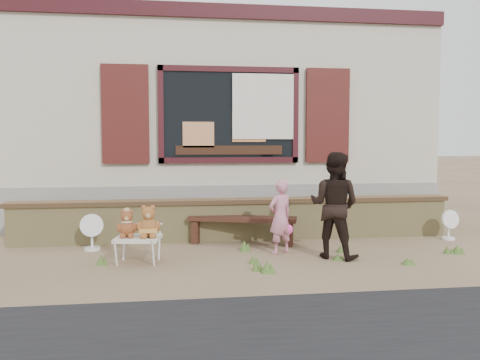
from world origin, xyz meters
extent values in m
plane|color=brown|center=(0.00, 0.00, 0.00)|extent=(80.00, 80.00, 0.00)
cube|color=#A29883|center=(0.00, 4.50, 2.40)|extent=(8.00, 5.00, 3.20)
cube|color=gray|center=(0.00, 4.50, 0.40)|extent=(8.04, 5.04, 0.80)
cube|color=black|center=(0.00, 1.97, 2.05)|extent=(2.30, 0.04, 1.50)
cube|color=#340F14|center=(0.00, 1.95, 2.85)|extent=(2.50, 0.08, 0.10)
cube|color=#340F14|center=(0.00, 1.95, 1.25)|extent=(2.50, 0.08, 0.10)
cube|color=#340F14|center=(-1.20, 1.95, 2.05)|extent=(0.10, 0.08, 1.70)
cube|color=#340F14|center=(1.20, 1.95, 2.05)|extent=(0.10, 0.08, 1.70)
cube|color=#390F0F|center=(-1.80, 1.94, 2.05)|extent=(0.80, 0.07, 1.70)
cube|color=#390F0F|center=(1.80, 1.94, 2.05)|extent=(0.80, 0.07, 1.70)
cube|color=silver|center=(0.60, 1.90, 2.20)|extent=(1.10, 0.02, 1.15)
cube|color=#340F14|center=(0.00, 1.98, 3.85)|extent=(8.00, 0.12, 0.25)
cube|color=black|center=(0.00, 1.94, 1.43)|extent=(1.90, 0.06, 0.16)
cube|color=tan|center=(-0.55, 1.94, 1.70)|extent=(0.55, 0.06, 0.45)
cube|color=#E08447|center=(0.35, 1.94, 1.85)|extent=(0.60, 0.06, 0.55)
cube|color=tan|center=(0.00, 1.00, 0.30)|extent=(7.00, 0.30, 0.60)
cube|color=brown|center=(0.00, 1.00, 0.63)|extent=(7.10, 0.36, 0.07)
cube|color=black|center=(0.05, 0.66, 0.39)|extent=(1.69, 0.82, 0.06)
cube|color=black|center=(-0.65, 0.87, 0.18)|extent=(0.19, 0.33, 0.35)
cube|color=black|center=(0.74, 0.45, 0.18)|extent=(0.19, 0.33, 0.35)
cube|color=silver|center=(-1.48, -0.35, 0.32)|extent=(0.63, 0.58, 0.04)
cylinder|color=silver|center=(-1.75, -0.53, 0.15)|extent=(0.03, 0.03, 0.30)
cylinder|color=silver|center=(-1.28, -0.61, 0.15)|extent=(0.03, 0.03, 0.30)
cylinder|color=silver|center=(-1.69, -0.10, 0.15)|extent=(0.03, 0.03, 0.30)
cylinder|color=silver|center=(-1.22, -0.18, 0.15)|extent=(0.03, 0.03, 0.30)
imported|color=pink|center=(0.48, -0.08, 0.53)|extent=(0.45, 0.39, 1.05)
imported|color=black|center=(1.15, -0.42, 0.72)|extent=(0.89, 0.86, 1.45)
cylinder|color=silver|center=(-2.20, 0.53, 0.02)|extent=(0.23, 0.23, 0.04)
cylinder|color=silver|center=(-2.20, 0.53, 0.17)|extent=(0.04, 0.04, 0.29)
cylinder|color=silver|center=(-2.20, 0.53, 0.37)|extent=(0.34, 0.14, 0.33)
cylinder|color=white|center=(3.40, 0.53, 0.02)|extent=(0.21, 0.21, 0.04)
cylinder|color=white|center=(3.40, 0.53, 0.15)|extent=(0.03, 0.03, 0.26)
cylinder|color=white|center=(3.40, 0.53, 0.34)|extent=(0.31, 0.13, 0.30)
cone|color=#456126|center=(1.97, -0.94, 0.04)|extent=(0.17, 0.17, 0.08)
cone|color=#456126|center=(0.00, 0.15, 0.08)|extent=(0.15, 0.15, 0.16)
cone|color=#456126|center=(-1.96, -0.39, 0.07)|extent=(0.12, 0.12, 0.13)
cone|color=#456126|center=(1.16, -0.57, 0.04)|extent=(0.14, 0.14, 0.08)
cone|color=#456126|center=(2.83, -0.41, 0.06)|extent=(0.11, 0.11, 0.11)
cone|color=#456126|center=(2.96, -0.44, 0.06)|extent=(0.17, 0.17, 0.12)
cone|color=#456126|center=(1.35, -0.12, 0.05)|extent=(0.12, 0.12, 0.10)
cone|color=#456126|center=(0.00, -0.61, 0.06)|extent=(0.12, 0.12, 0.12)
cone|color=#456126|center=(0.09, -1.09, 0.08)|extent=(0.17, 0.17, 0.15)
cone|color=#456126|center=(-0.03, -0.97, 0.07)|extent=(0.10, 0.10, 0.15)
camera|label=1|loc=(-1.08, -7.03, 1.61)|focal=38.00mm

